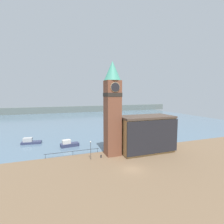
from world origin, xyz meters
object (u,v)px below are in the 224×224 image
Objects in this scene: pier_building at (146,134)px; boat_near at (69,144)px; mooring_bollard_near at (101,156)px; clock_tower at (112,106)px; boat_far at (30,142)px; lamp_post at (91,147)px.

boat_near is (-18.39, 11.39, -3.97)m from pier_building.
mooring_bollard_near is (-12.26, -0.16, -4.34)m from pier_building.
mooring_bollard_near is (-3.28, -1.02, -11.72)m from clock_tower.
clock_tower reaches higher than pier_building.
pier_building is 2.38× the size of boat_far.
pier_building is 21.99m from boat_near.
pier_building is at bearing -5.47° from clock_tower.
lamp_post is (3.57, -11.85, 2.25)m from boat_near.
boat_far is 25.04m from mooring_bollard_near.
boat_far is at bearing 131.99° from mooring_bollard_near.
boat_far is 1.36× the size of lamp_post.
pier_building is at bearing 1.78° from lamp_post.
lamp_post is (-2.57, -0.30, 2.62)m from mooring_bollard_near.
pier_building is (8.98, -0.86, -7.38)m from clock_tower.
pier_building is 3.25× the size of lamp_post.
clock_tower reaches higher than lamp_post.
pier_building is at bearing 0.76° from mooring_bollard_near.
clock_tower is 10.90m from lamp_post.
boat_far is 23.76m from lamp_post.
boat_near is at bearing -26.87° from boat_far.
boat_far is 8.40× the size of mooring_bollard_near.
mooring_bollard_near is 0.16× the size of lamp_post.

